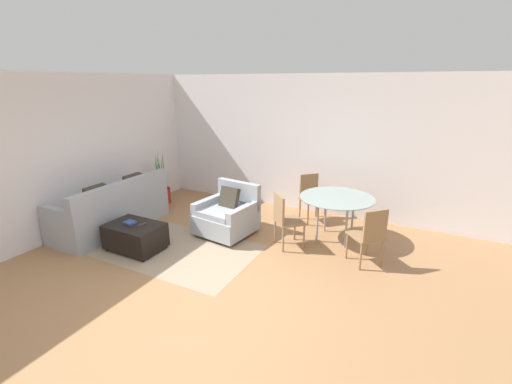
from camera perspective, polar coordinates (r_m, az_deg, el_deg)
ground_plane at (r=4.73m, az=-9.95°, el=-15.63°), size 20.00×20.00×0.00m
wall_back at (r=7.14m, az=6.51°, el=7.96°), size 12.00×0.06×2.75m
wall_left at (r=7.30m, az=-23.03°, el=6.87°), size 0.06×12.00×2.75m
area_rug at (r=5.83m, az=-13.81°, el=-9.05°), size 2.73×1.61×0.01m
couch at (r=6.77m, az=-22.66°, el=-3.12°), size 0.87×2.08×0.95m
armchair at (r=6.09m, az=-4.78°, el=-3.86°), size 1.00×1.00×0.88m
ottoman at (r=5.87m, az=-19.48°, el=-6.88°), size 0.88×0.60×0.43m
book_stack at (r=5.84m, az=-20.28°, el=-4.80°), size 0.18×0.15×0.03m
tv_remote_primary at (r=5.74m, az=-18.44°, el=-5.13°), size 0.06×0.16×0.01m
potted_plant at (r=7.90m, az=-15.50°, el=0.19°), size 0.39×0.39×1.25m
dining_table at (r=5.88m, az=13.31°, el=-1.50°), size 1.23×1.23×0.76m
dining_chair_near_left at (r=5.53m, az=4.80°, el=-4.21°), size 0.59×0.59×0.90m
dining_chair_near_right at (r=5.22m, az=18.43°, el=-6.50°), size 0.59×0.59×0.90m
dining_chair_far_left at (r=6.70m, az=9.14°, el=-0.37°), size 0.59×0.59×0.90m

